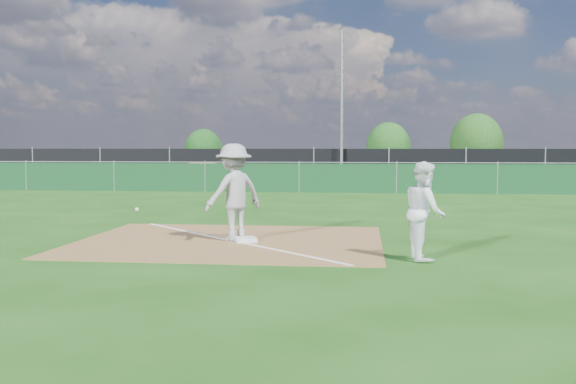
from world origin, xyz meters
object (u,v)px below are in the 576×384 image
(tree_left, at_px, (203,151))
(runner, at_px, (425,211))
(play_at_first, at_px, (234,192))
(car_right, at_px, (417,167))
(first_base, at_px, (245,240))
(car_mid, at_px, (325,165))
(light_pole, at_px, (342,107))
(tree_mid, at_px, (388,147))
(car_left, at_px, (196,166))
(tree_right, at_px, (476,143))

(tree_left, bearing_deg, runner, -70.04)
(play_at_first, distance_m, car_right, 27.25)
(first_base, relative_size, car_mid, 0.09)
(light_pole, bearing_deg, first_base, -93.05)
(tree_mid, bearing_deg, first_base, -97.01)
(light_pole, bearing_deg, car_mid, 103.78)
(car_mid, xyz_separation_m, car_right, (5.49, 0.25, -0.10))
(play_at_first, xyz_separation_m, car_left, (-7.53, 25.62, -0.24))
(light_pole, height_order, runner, light_pole)
(light_pole, relative_size, car_mid, 1.72)
(runner, height_order, car_right, runner)
(first_base, bearing_deg, car_left, 106.81)
(car_right, xyz_separation_m, tree_right, (4.38, 5.28, 1.47))
(runner, bearing_deg, car_right, -12.32)
(light_pole, relative_size, tree_right, 1.92)
(light_pole, distance_m, tree_left, 14.87)
(light_pole, relative_size, car_left, 1.86)
(car_mid, xyz_separation_m, tree_right, (9.87, 5.54, 1.37))
(first_base, height_order, car_mid, car_mid)
(play_at_first, relative_size, car_mid, 0.59)
(runner, relative_size, tree_right, 0.40)
(first_base, bearing_deg, tree_right, 72.88)
(runner, bearing_deg, light_pole, -2.65)
(first_base, distance_m, runner, 3.73)
(light_pole, bearing_deg, tree_right, 49.60)
(play_at_first, xyz_separation_m, car_mid, (0.27, 26.37, -0.21))
(tree_right, bearing_deg, car_mid, -150.71)
(play_at_first, relative_size, tree_left, 0.86)
(tree_mid, distance_m, tree_right, 5.90)
(car_left, relative_size, tree_right, 1.04)
(car_mid, height_order, car_right, car_mid)
(light_pole, relative_size, runner, 4.86)
(runner, bearing_deg, play_at_first, 56.55)
(light_pole, xyz_separation_m, car_right, (4.34, 4.96, -3.33))
(light_pole, xyz_separation_m, tree_right, (8.72, 10.24, -1.86))
(runner, bearing_deg, car_mid, -1.19)
(play_at_first, distance_m, tree_left, 33.42)
(first_base, xyz_separation_m, car_right, (5.50, 26.79, 0.61))
(play_at_first, distance_m, runner, 3.96)
(car_left, relative_size, car_right, 0.94)
(tree_left, bearing_deg, tree_mid, 2.70)
(light_pole, height_order, first_base, light_pole)
(play_at_first, xyz_separation_m, runner, (3.57, -1.71, -0.16))
(first_base, bearing_deg, play_at_first, 148.00)
(light_pole, height_order, play_at_first, light_pole)
(runner, distance_m, tree_mid, 34.59)
(car_left, height_order, tree_left, tree_left)
(car_mid, distance_m, car_right, 5.50)
(first_base, relative_size, car_right, 0.09)
(tree_mid, bearing_deg, car_left, -148.56)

